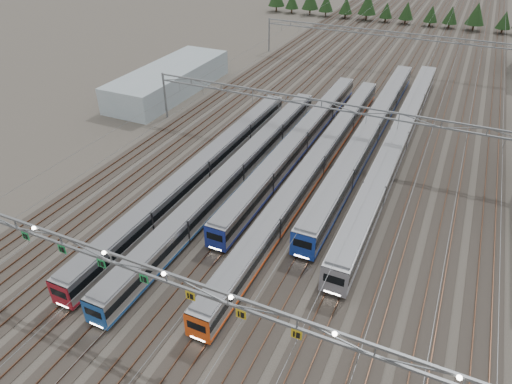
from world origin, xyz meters
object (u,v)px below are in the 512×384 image
at_px(train_a, 201,170).
at_px(gantry_mid, 321,110).
at_px(train_b, 235,173).
at_px(train_e, 369,133).
at_px(west_shed, 170,80).
at_px(train_c, 299,141).
at_px(train_d, 315,164).
at_px(gantry_near, 165,280).
at_px(gantry_far, 384,38).
at_px(train_f, 398,141).

distance_m(train_a, gantry_mid, 20.24).
height_order(train_a, train_b, train_a).
bearing_deg(train_e, west_shed, 171.28).
bearing_deg(train_c, train_d, -52.09).
height_order(train_d, gantry_mid, gantry_mid).
relative_size(train_b, train_d, 0.87).
height_order(train_a, train_d, train_a).
bearing_deg(gantry_near, gantry_far, 89.97).
relative_size(train_b, gantry_mid, 0.97).
bearing_deg(gantry_mid, train_d, -74.86).
bearing_deg(train_b, west_shed, 137.14).
bearing_deg(west_shed, train_c, -22.40).
bearing_deg(gantry_mid, train_f, 17.33).
bearing_deg(train_c, gantry_mid, 48.43).
bearing_deg(train_e, train_b, -124.89).
distance_m(train_b, west_shed, 37.74).
distance_m(train_c, gantry_mid, 5.58).
height_order(train_c, train_f, train_f).
bearing_deg(train_e, train_f, -11.26).
xyz_separation_m(train_a, gantry_far, (11.25, 61.22, 4.49)).
bearing_deg(train_b, gantry_mid, 65.71).
relative_size(train_c, train_d, 0.83).
distance_m(train_f, gantry_mid, 12.55).
bearing_deg(west_shed, train_b, -42.86).
bearing_deg(train_f, west_shed, 171.03).
bearing_deg(train_d, train_a, -149.66).
relative_size(train_c, gantry_far, 0.93).
relative_size(train_b, west_shed, 1.83).
relative_size(train_b, train_f, 0.82).
bearing_deg(gantry_mid, gantry_far, 90.00).
relative_size(train_e, gantry_mid, 1.08).
distance_m(train_d, gantry_far, 53.55).
xyz_separation_m(train_e, gantry_mid, (-6.75, -4.41, 4.30)).
relative_size(train_d, train_e, 1.04).
bearing_deg(train_b, train_e, 55.11).
distance_m(gantry_mid, west_shed, 36.26).
bearing_deg(gantry_mid, gantry_near, -90.07).
distance_m(train_b, train_d, 11.18).
bearing_deg(train_f, train_b, -134.27).
height_order(gantry_mid, gantry_far, same).
distance_m(gantry_near, west_shed, 61.54).
height_order(train_f, west_shed, west_shed).
height_order(train_f, gantry_far, gantry_far).
distance_m(train_d, train_f, 14.86).
xyz_separation_m(train_c, gantry_far, (2.25, 47.54, 4.43)).
relative_size(gantry_near, gantry_mid, 1.00).
distance_m(train_b, train_c, 13.21).
bearing_deg(gantry_mid, west_shed, 162.70).
xyz_separation_m(train_d, train_f, (9.00, 11.83, 0.19)).
distance_m(train_d, train_e, 13.50).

